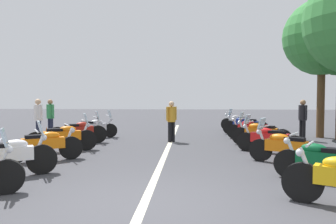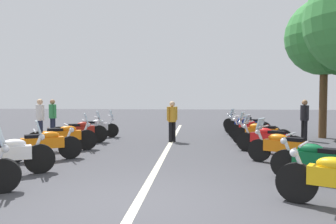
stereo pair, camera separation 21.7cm
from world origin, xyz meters
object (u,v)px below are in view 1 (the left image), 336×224
at_px(motorcycle_right_row_2, 285,147).
at_px(roadside_tree_0, 322,38).
at_px(motorcycle_left_row_4, 79,131).
at_px(bystander_1, 303,117).
at_px(motorcycle_left_row_2, 44,145).
at_px(bystander_0, 38,117).
at_px(motorcycle_right_row_5, 252,129).
at_px(motorcycle_left_row_3, 63,137).
at_px(motorcycle_right_row_1, 322,161).
at_px(bystander_4, 50,115).
at_px(motorcycle_right_row_4, 260,133).
at_px(motorcycle_right_row_7, 239,122).
at_px(motorcycle_left_row_1, 8,156).
at_px(bystander_2, 171,118).
at_px(motorcycle_right_row_3, 269,139).
at_px(motorcycle_right_row_6, 245,125).
at_px(motorcycle_left_row_5, 93,128).
at_px(traffic_cone_1, 47,135).

xyz_separation_m(motorcycle_right_row_2, roadside_tree_0, (5.83, -3.15, 3.84)).
xyz_separation_m(motorcycle_left_row_4, bystander_1, (1.62, -8.71, 0.49)).
xyz_separation_m(motorcycle_left_row_2, bystander_0, (3.76, 1.94, 0.53)).
bearing_deg(motorcycle_right_row_5, motorcycle_left_row_3, 51.08).
height_order(motorcycle_right_row_1, bystander_4, bystander_4).
xyz_separation_m(motorcycle_right_row_4, bystander_1, (1.67, -2.04, 0.50)).
relative_size(motorcycle_right_row_1, motorcycle_right_row_7, 0.97).
distance_m(motorcycle_left_row_1, roadside_tree_0, 12.90).
height_order(motorcycle_left_row_1, bystander_0, bystander_0).
height_order(bystander_1, bystander_2, bystander_1).
relative_size(motorcycle_right_row_3, roadside_tree_0, 0.32).
xyz_separation_m(motorcycle_left_row_3, motorcycle_right_row_4, (1.63, -6.60, -0.01)).
bearing_deg(bystander_1, motorcycle_left_row_4, -4.65).
relative_size(motorcycle_left_row_3, motorcycle_right_row_4, 1.03).
relative_size(motorcycle_left_row_4, motorcycle_right_row_2, 1.13).
xyz_separation_m(motorcycle_left_row_2, motorcycle_right_row_1, (-1.77, -6.70, -0.01)).
relative_size(motorcycle_right_row_2, motorcycle_right_row_6, 0.86).
height_order(motorcycle_right_row_5, bystander_1, bystander_1).
bearing_deg(motorcycle_right_row_6, bystander_1, 163.43).
distance_m(motorcycle_left_row_5, motorcycle_right_row_4, 6.86).
distance_m(motorcycle_left_row_5, motorcycle_right_row_3, 7.34).
height_order(motorcycle_left_row_3, motorcycle_right_row_3, motorcycle_left_row_3).
distance_m(motorcycle_right_row_7, bystander_4, 9.17).
bearing_deg(motorcycle_left_row_3, motorcycle_right_row_7, 19.52).
bearing_deg(motorcycle_right_row_2, traffic_cone_1, 10.21).
xyz_separation_m(motorcycle_right_row_5, motorcycle_right_row_6, (1.64, 0.03, 0.02)).
bearing_deg(motorcycle_left_row_4, motorcycle_right_row_6, -1.51).
height_order(motorcycle_right_row_4, bystander_2, bystander_2).
bearing_deg(motorcycle_right_row_3, motorcycle_right_row_4, -60.64).
bearing_deg(motorcycle_right_row_1, motorcycle_left_row_1, 31.67).
xyz_separation_m(traffic_cone_1, roadside_tree_0, (2.35, -11.15, 4.01)).
relative_size(motorcycle_right_row_4, bystander_2, 1.25).
height_order(motorcycle_right_row_1, bystander_0, bystander_0).
relative_size(motorcycle_left_row_4, motorcycle_right_row_6, 0.98).
distance_m(motorcycle_left_row_1, motorcycle_right_row_5, 9.36).
distance_m(motorcycle_left_row_2, motorcycle_left_row_5, 5.01).
distance_m(motorcycle_left_row_1, motorcycle_left_row_3, 3.38).
bearing_deg(bystander_4, motorcycle_right_row_5, 125.62).
bearing_deg(bystander_4, motorcycle_left_row_3, 66.90).
height_order(motorcycle_right_row_4, motorcycle_right_row_6, motorcycle_right_row_6).
relative_size(motorcycle_left_row_3, roadside_tree_0, 0.35).
height_order(motorcycle_left_row_4, bystander_4, bystander_4).
relative_size(traffic_cone_1, bystander_1, 0.37).
distance_m(motorcycle_right_row_6, bystander_1, 2.67).
xyz_separation_m(motorcycle_left_row_5, motorcycle_right_row_7, (3.33, -6.65, -0.00)).
bearing_deg(motorcycle_left_row_4, motorcycle_left_row_3, -115.57).
height_order(motorcycle_left_row_1, motorcycle_right_row_4, motorcycle_left_row_1).
xyz_separation_m(motorcycle_right_row_1, motorcycle_right_row_7, (10.10, 0.19, 0.00)).
distance_m(motorcycle_left_row_5, traffic_cone_1, 2.02).
relative_size(motorcycle_left_row_4, motorcycle_right_row_7, 1.08).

